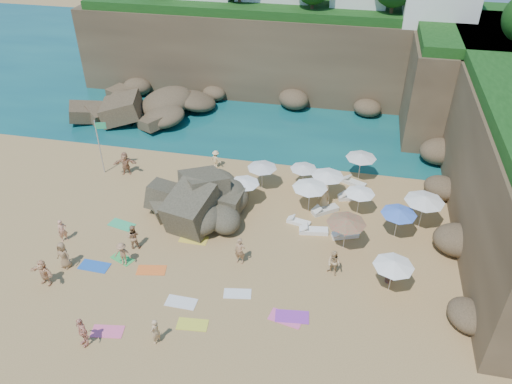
% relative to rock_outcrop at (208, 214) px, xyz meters
% --- Properties ---
extents(ground, '(120.00, 120.00, 0.00)m').
position_rel_rock_outcrop_xyz_m(ground, '(1.29, -2.48, 0.00)').
color(ground, tan).
rests_on(ground, ground).
extents(seawater, '(120.00, 120.00, 0.00)m').
position_rel_rock_outcrop_xyz_m(seawater, '(1.29, 27.52, 0.00)').
color(seawater, '#0C4751').
rests_on(seawater, ground).
extents(cliff_back, '(44.00, 8.00, 8.00)m').
position_rel_rock_outcrop_xyz_m(cliff_back, '(3.29, 22.52, 4.00)').
color(cliff_back, brown).
rests_on(cliff_back, ground).
extents(cliff_corner, '(10.00, 12.00, 8.00)m').
position_rel_rock_outcrop_xyz_m(cliff_corner, '(18.29, 17.52, 4.00)').
color(cliff_corner, brown).
rests_on(cliff_corner, ground).
extents(rock_promontory, '(12.00, 7.00, 2.00)m').
position_rel_rock_outcrop_xyz_m(rock_promontory, '(-9.71, 13.52, 0.00)').
color(rock_promontory, brown).
rests_on(rock_promontory, ground).
extents(marina_masts, '(3.10, 0.10, 6.00)m').
position_rel_rock_outcrop_xyz_m(marina_masts, '(-15.21, 27.52, 3.00)').
color(marina_masts, white).
rests_on(marina_masts, ground).
extents(rock_outcrop, '(8.23, 7.16, 2.77)m').
position_rel_rock_outcrop_xyz_m(rock_outcrop, '(0.00, 0.00, 0.00)').
color(rock_outcrop, brown).
rests_on(rock_outcrop, ground).
extents(flag_pole, '(0.86, 0.26, 4.46)m').
position_rel_rock_outcrop_xyz_m(flag_pole, '(-9.26, 3.56, 2.85)').
color(flag_pole, silver).
rests_on(flag_pole, ground).
extents(parasol_0, '(2.13, 2.13, 2.02)m').
position_rel_rock_outcrop_xyz_m(parasol_0, '(2.19, 1.82, 1.85)').
color(parasol_0, silver).
rests_on(parasol_0, ground).
extents(parasol_1, '(2.18, 2.18, 2.06)m').
position_rel_rock_outcrop_xyz_m(parasol_1, '(3.01, 4.01, 1.89)').
color(parasol_1, silver).
rests_on(parasol_1, ground).
extents(parasol_2, '(2.30, 2.30, 2.18)m').
position_rel_rock_outcrop_xyz_m(parasol_2, '(9.99, 6.75, 2.00)').
color(parasol_2, silver).
rests_on(parasol_2, ground).
extents(parasol_3, '(2.06, 2.06, 1.95)m').
position_rel_rock_outcrop_xyz_m(parasol_3, '(10.08, 2.33, 1.79)').
color(parasol_3, silver).
rests_on(parasol_3, ground).
extents(parasol_5, '(1.99, 1.99, 1.88)m').
position_rel_rock_outcrop_xyz_m(parasol_5, '(5.96, 4.75, 1.72)').
color(parasol_5, silver).
rests_on(parasol_5, ground).
extents(parasol_6, '(2.47, 2.47, 2.33)m').
position_rel_rock_outcrop_xyz_m(parasol_6, '(9.37, -1.54, 2.14)').
color(parasol_6, silver).
rests_on(parasol_6, ground).
extents(parasol_7, '(2.59, 2.59, 2.45)m').
position_rel_rock_outcrop_xyz_m(parasol_7, '(14.17, 1.65, 2.25)').
color(parasol_7, silver).
rests_on(parasol_7, ground).
extents(parasol_8, '(2.32, 2.32, 2.19)m').
position_rel_rock_outcrop_xyz_m(parasol_8, '(7.78, 3.70, 2.01)').
color(parasol_8, silver).
rests_on(parasol_8, ground).
extents(parasol_9, '(2.43, 2.43, 2.30)m').
position_rel_rock_outcrop_xyz_m(parasol_9, '(6.74, 1.88, 2.11)').
color(parasol_9, silver).
rests_on(parasol_9, ground).
extents(parasol_10, '(2.28, 2.28, 2.16)m').
position_rel_rock_outcrop_xyz_m(parasol_10, '(12.56, 0.27, 1.98)').
color(parasol_10, silver).
rests_on(parasol_10, ground).
extents(parasol_11, '(2.30, 2.30, 2.18)m').
position_rel_rock_outcrop_xyz_m(parasol_11, '(12.15, -4.69, 2.00)').
color(parasol_11, silver).
rests_on(parasol_11, ground).
extents(lounger_0, '(1.84, 1.05, 0.27)m').
position_rel_rock_outcrop_xyz_m(lounger_0, '(9.52, 3.89, 0.14)').
color(lounger_0, silver).
rests_on(lounger_0, ground).
extents(lounger_1, '(1.92, 1.32, 0.29)m').
position_rel_rock_outcrop_xyz_m(lounger_1, '(9.69, 5.82, 0.14)').
color(lounger_1, silver).
rests_on(lounger_1, ground).
extents(lounger_2, '(1.92, 1.65, 0.30)m').
position_rel_rock_outcrop_xyz_m(lounger_2, '(7.89, 1.95, 0.15)').
color(lounger_2, silver).
rests_on(lounger_2, ground).
extents(lounger_3, '(1.95, 0.88, 0.29)m').
position_rel_rock_outcrop_xyz_m(lounger_3, '(7.37, -0.47, 0.15)').
color(lounger_3, white).
rests_on(lounger_3, ground).
extents(lounger_4, '(1.66, 0.84, 0.25)m').
position_rel_rock_outcrop_xyz_m(lounger_4, '(6.28, 0.28, 0.12)').
color(lounger_4, white).
rests_on(lounger_4, ground).
extents(lounger_5, '(1.82, 1.16, 0.27)m').
position_rel_rock_outcrop_xyz_m(lounger_5, '(9.41, -0.46, 0.13)').
color(lounger_5, white).
rests_on(lounger_5, ground).
extents(towel_1, '(1.77, 1.07, 0.03)m').
position_rel_rock_outcrop_xyz_m(towel_1, '(-2.28, -10.81, 0.01)').
color(towel_1, '#F45F90').
rests_on(towel_1, ground).
extents(towel_2, '(1.85, 1.16, 0.03)m').
position_rel_rock_outcrop_xyz_m(towel_2, '(-1.75, -6.00, 0.02)').
color(towel_2, orange).
rests_on(towel_2, ground).
extents(towel_3, '(1.63, 1.24, 0.03)m').
position_rel_rock_outcrop_xyz_m(towel_3, '(-3.87, -5.42, 0.01)').
color(towel_3, green).
rests_on(towel_3, ground).
extents(towel_4, '(1.71, 0.97, 0.03)m').
position_rel_rock_outcrop_xyz_m(towel_4, '(1.93, -9.46, 0.01)').
color(towel_4, yellow).
rests_on(towel_4, ground).
extents(towel_5, '(1.67, 1.03, 0.03)m').
position_rel_rock_outcrop_xyz_m(towel_5, '(3.75, -6.80, 0.01)').
color(towel_5, white).
rests_on(towel_5, ground).
extents(towel_6, '(1.92, 1.12, 0.03)m').
position_rel_rock_outcrop_xyz_m(towel_6, '(7.03, -7.84, 0.02)').
color(towel_6, purple).
rests_on(towel_6, ground).
extents(towel_7, '(1.73, 1.07, 0.03)m').
position_rel_rock_outcrop_xyz_m(towel_7, '(-2.75, -0.09, 0.01)').
color(towel_7, red).
rests_on(towel_7, ground).
extents(towel_8, '(1.85, 0.97, 0.03)m').
position_rel_rock_outcrop_xyz_m(towel_8, '(-5.25, -6.39, 0.02)').
color(towel_8, blue).
rests_on(towel_8, ground).
extents(towel_9, '(1.93, 1.24, 0.03)m').
position_rel_rock_outcrop_xyz_m(towel_9, '(6.72, -8.02, 0.02)').
color(towel_9, pink).
rests_on(towel_9, ground).
extents(towel_11, '(1.91, 1.24, 0.03)m').
position_rel_rock_outcrop_xyz_m(towel_11, '(-5.33, -2.30, 0.02)').
color(towel_11, '#33B36E').
rests_on(towel_11, ground).
extents(towel_12, '(1.82, 0.92, 0.03)m').
position_rel_rock_outcrop_xyz_m(towel_12, '(-0.13, -2.75, 0.02)').
color(towel_12, yellow).
rests_on(towel_12, ground).
extents(towel_13, '(1.73, 0.89, 0.03)m').
position_rel_rock_outcrop_xyz_m(towel_13, '(0.84, -8.09, 0.02)').
color(towel_13, silver).
rests_on(towel_13, ground).
extents(person_stand_0, '(0.67, 0.68, 1.59)m').
position_rel_rock_outcrop_xyz_m(person_stand_0, '(-8.24, -4.53, 0.79)').
color(person_stand_0, tan).
rests_on(person_stand_0, ground).
extents(person_stand_1, '(0.95, 0.82, 1.70)m').
position_rel_rock_outcrop_xyz_m(person_stand_1, '(-3.56, -4.23, 0.85)').
color(person_stand_1, '#AD7C56').
rests_on(person_stand_1, ground).
extents(person_stand_2, '(1.03, 0.70, 1.47)m').
position_rel_rock_outcrop_xyz_m(person_stand_2, '(-1.09, 6.09, 0.73)').
color(person_stand_2, '#F8CF8D').
rests_on(person_stand_2, ground).
extents(person_stand_3, '(0.95, 1.13, 1.81)m').
position_rel_rock_outcrop_xyz_m(person_stand_3, '(12.09, -4.04, 0.90)').
color(person_stand_3, '#9A5D4D').
rests_on(person_stand_3, ground).
extents(person_stand_4, '(1.04, 0.86, 1.87)m').
position_rel_rock_outcrop_xyz_m(person_stand_4, '(7.74, 2.46, 0.93)').
color(person_stand_4, tan).
rests_on(person_stand_4, ground).
extents(person_stand_5, '(1.80, 0.98, 1.87)m').
position_rel_rock_outcrop_xyz_m(person_stand_5, '(-7.62, 3.76, 0.93)').
color(person_stand_5, tan).
rests_on(person_stand_5, ground).
extents(person_stand_6, '(0.55, 0.68, 1.61)m').
position_rel_rock_outcrop_xyz_m(person_stand_6, '(0.49, -10.89, 0.80)').
color(person_stand_6, tan).
rests_on(person_stand_6, ground).
extents(person_lie_0, '(1.20, 1.69, 0.42)m').
position_rel_rock_outcrop_xyz_m(person_lie_0, '(-3.55, -5.83, 0.21)').
color(person_lie_0, '#A57752').
rests_on(person_lie_0, ground).
extents(person_lie_1, '(1.87, 2.11, 0.44)m').
position_rel_rock_outcrop_xyz_m(person_lie_1, '(-3.02, -11.76, 0.22)').
color(person_lie_1, '#E59A82').
rests_on(person_lie_1, ground).
extents(person_lie_2, '(1.18, 1.92, 0.48)m').
position_rel_rock_outcrop_xyz_m(person_lie_2, '(-6.88, -6.75, 0.24)').
color(person_lie_2, '#936F49').
rests_on(person_lie_2, ground).
extents(person_lie_3, '(1.91, 2.00, 0.46)m').
position_rel_rock_outcrop_xyz_m(person_lie_3, '(-7.27, -8.29, 0.23)').
color(person_lie_3, tan).
rests_on(person_lie_3, ground).
extents(person_lie_4, '(0.86, 1.84, 0.42)m').
position_rel_rock_outcrop_xyz_m(person_lie_4, '(3.31, -4.23, 0.21)').
color(person_lie_4, '#A77A53').
rests_on(person_lie_4, ground).
extents(person_lie_5, '(1.55, 1.86, 0.64)m').
position_rel_rock_outcrop_xyz_m(person_lie_5, '(8.91, -4.10, 0.32)').
color(person_lie_5, tan).
rests_on(person_lie_5, ground).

